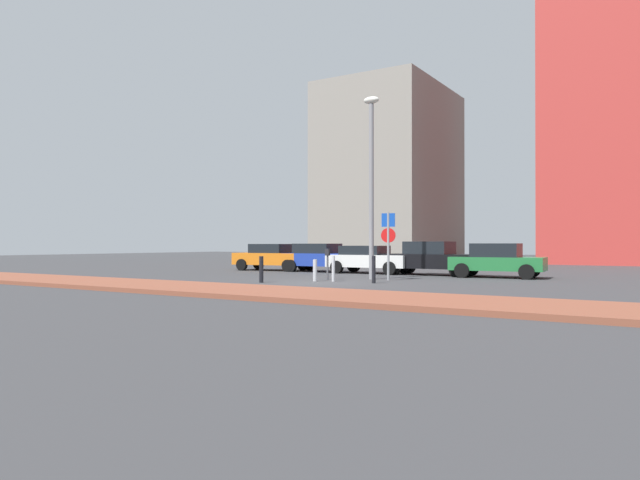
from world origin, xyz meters
The scene contains 15 objects.
ground_plane centered at (0.00, 0.00, 0.00)m, with size 120.00×120.00×0.00m, color #38383A.
sidewalk_brick centered at (0.00, -5.23, 0.07)m, with size 40.00×3.38×0.14m, color brown.
parked_car_orange centered at (-7.55, 6.97, 0.76)m, with size 4.47×2.14×1.47m.
parked_car_blue centered at (-4.45, 7.16, 0.78)m, with size 4.17×2.00×1.49m.
parked_car_white centered at (-1.60, 7.11, 0.74)m, with size 4.28×2.10×1.39m.
parked_car_black centered at (1.60, 7.29, 0.81)m, with size 4.58×2.00×1.59m.
parked_car_green centered at (4.82, 6.89, 0.78)m, with size 4.06×2.18×1.50m.
parking_sign_post centered at (1.57, 2.66, 1.73)m, with size 0.59×0.16×2.76m.
parking_meter centered at (-0.65, 1.54, 0.84)m, with size 0.18×0.14×1.29m.
street_lamp centered at (0.69, 2.87, 4.46)m, with size 0.70×0.36×7.66m.
traffic_bollard_near centered at (-1.98, -1.16, 0.51)m, with size 0.16×0.16×1.01m, color black.
traffic_bollard_mid centered at (1.83, 0.83, 0.52)m, with size 0.14×0.14×1.04m, color black.
traffic_bollard_far centered at (0.05, 0.83, 0.51)m, with size 0.13×0.13×1.02m, color #B7B7BC.
traffic_bollard_edge centered at (-0.64, 0.57, 0.43)m, with size 0.16×0.16×0.87m, color #B7B7BC.
building_under_construction centered at (-11.87, 31.61, 8.09)m, with size 10.13×13.50×16.18m, color gray.
Camera 1 is at (11.63, -18.64, 1.51)m, focal length 32.30 mm.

